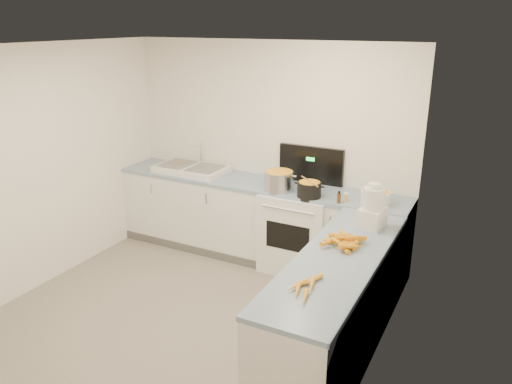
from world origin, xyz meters
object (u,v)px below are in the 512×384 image
at_px(stove, 299,228).
at_px(sink, 192,169).
at_px(extract_bottle, 339,198).
at_px(black_pot, 309,190).
at_px(mixing_bowl, 375,198).
at_px(food_processor, 373,209).
at_px(spice_jar, 346,198).
at_px(steel_pot, 279,182).

relative_size(stove, sink, 1.58).
xyz_separation_m(stove, sink, (-1.45, 0.02, 0.50)).
height_order(stove, extract_bottle, stove).
xyz_separation_m(black_pot, mixing_bowl, (0.67, 0.10, -0.00)).
bearing_deg(food_processor, mixing_bowl, 101.68).
relative_size(stove, food_processor, 3.30).
relative_size(sink, extract_bottle, 8.43).
xyz_separation_m(sink, mixing_bowl, (2.29, -0.10, 0.03)).
bearing_deg(sink, stove, -0.62).
relative_size(sink, food_processor, 2.09).
xyz_separation_m(sink, food_processor, (2.42, -0.70, 0.14)).
relative_size(sink, spice_jar, 10.95).
xyz_separation_m(sink, spice_jar, (2.01, -0.17, 0.00)).
relative_size(stove, mixing_bowl, 4.57).
height_order(mixing_bowl, extract_bottle, mixing_bowl).
height_order(sink, extract_bottle, sink).
bearing_deg(food_processor, spice_jar, 127.41).
bearing_deg(steel_pot, extract_bottle, -6.77).
bearing_deg(extract_bottle, stove, 156.52).
height_order(spice_jar, food_processor, food_processor).
relative_size(stove, black_pot, 5.40).
height_order(steel_pot, spice_jar, steel_pot).
height_order(sink, spice_jar, sink).
distance_m(sink, food_processor, 2.52).
relative_size(steel_pot, spice_jar, 4.09).
bearing_deg(stove, black_pot, -46.80).
distance_m(sink, steel_pot, 1.26).
height_order(stove, sink, stove).
bearing_deg(mixing_bowl, black_pot, -171.87).
bearing_deg(spice_jar, stove, 165.07).
bearing_deg(steel_pot, sink, 173.05).
distance_m(mixing_bowl, food_processor, 0.62).
bearing_deg(mixing_bowl, sink, 177.52).
height_order(stove, mixing_bowl, stove).
relative_size(steel_pot, black_pot, 1.28).
height_order(stove, food_processor, stove).
distance_m(extract_bottle, food_processor, 0.66).
bearing_deg(black_pot, stove, 133.20).
distance_m(sink, extract_bottle, 1.97).
distance_m(steel_pot, black_pot, 0.37).
bearing_deg(black_pot, spice_jar, 4.40).
distance_m(sink, black_pot, 1.63).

